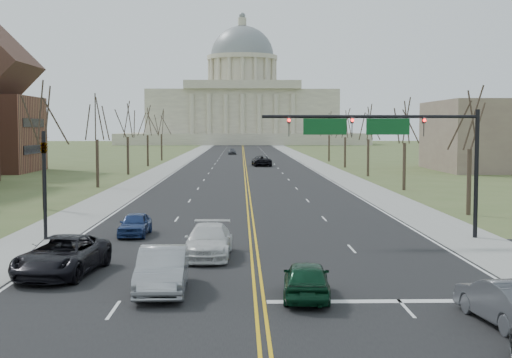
{
  "coord_description": "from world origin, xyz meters",
  "views": [
    {
      "loc": [
        -0.67,
        -25.89,
        6.21
      ],
      "look_at": [
        0.28,
        18.22,
        3.0
      ],
      "focal_mm": 50.0,
      "sensor_mm": 36.0,
      "label": 1
    }
  ],
  "objects_px": {
    "signal_mast": "(387,135)",
    "car_sb_inner_second": "(208,241)",
    "car_nb_inner_lead": "(307,280)",
    "signal_left": "(44,173)",
    "car_far_sb": "(232,151)",
    "car_nb_outer_lead": "(505,301)",
    "car_sb_outer_lead": "(62,256)",
    "car_far_nb": "(261,161)",
    "car_sb_outer_second": "(135,224)",
    "car_sb_inner_lead": "(162,270)"
  },
  "relations": [
    {
      "from": "car_nb_outer_lead",
      "to": "car_sb_outer_second",
      "type": "height_order",
      "value": "car_nb_outer_lead"
    },
    {
      "from": "car_sb_inner_lead",
      "to": "car_sb_outer_lead",
      "type": "bearing_deg",
      "value": 143.02
    },
    {
      "from": "car_sb_inner_lead",
      "to": "car_sb_outer_lead",
      "type": "distance_m",
      "value": 5.57
    },
    {
      "from": "car_nb_inner_lead",
      "to": "car_far_nb",
      "type": "height_order",
      "value": "car_far_nb"
    },
    {
      "from": "car_sb_inner_second",
      "to": "car_far_sb",
      "type": "bearing_deg",
      "value": 92.39
    },
    {
      "from": "car_sb_inner_lead",
      "to": "car_sb_inner_second",
      "type": "xyz_separation_m",
      "value": [
        1.4,
        7.2,
        -0.06
      ]
    },
    {
      "from": "car_nb_inner_lead",
      "to": "car_sb_outer_second",
      "type": "bearing_deg",
      "value": -56.78
    },
    {
      "from": "car_sb_inner_second",
      "to": "car_nb_outer_lead",
      "type": "bearing_deg",
      "value": -47.7
    },
    {
      "from": "signal_left",
      "to": "car_sb_outer_second",
      "type": "bearing_deg",
      "value": 13.9
    },
    {
      "from": "signal_mast",
      "to": "car_nb_inner_lead",
      "type": "relative_size",
      "value": 2.93
    },
    {
      "from": "signal_mast",
      "to": "car_sb_inner_second",
      "type": "xyz_separation_m",
      "value": [
        -9.66,
        -5.69,
        -4.98
      ]
    },
    {
      "from": "signal_mast",
      "to": "car_sb_outer_lead",
      "type": "relative_size",
      "value": 2.07
    },
    {
      "from": "car_far_nb",
      "to": "car_far_sb",
      "type": "distance_m",
      "value": 49.43
    },
    {
      "from": "car_far_nb",
      "to": "signal_left",
      "type": "bearing_deg",
      "value": 74.56
    },
    {
      "from": "signal_left",
      "to": "car_far_sb",
      "type": "bearing_deg",
      "value": 85.92
    },
    {
      "from": "car_far_sb",
      "to": "car_sb_inner_second",
      "type": "bearing_deg",
      "value": -93.21
    },
    {
      "from": "signal_mast",
      "to": "car_sb_outer_lead",
      "type": "height_order",
      "value": "signal_mast"
    },
    {
      "from": "car_nb_inner_lead",
      "to": "car_far_sb",
      "type": "bearing_deg",
      "value": -83.9
    },
    {
      "from": "car_sb_outer_lead",
      "to": "car_sb_inner_lead",
      "type": "bearing_deg",
      "value": -27.6
    },
    {
      "from": "signal_mast",
      "to": "signal_left",
      "type": "bearing_deg",
      "value": 180.0
    },
    {
      "from": "signal_left",
      "to": "car_sb_inner_second",
      "type": "bearing_deg",
      "value": -31.49
    },
    {
      "from": "signal_mast",
      "to": "car_nb_outer_lead",
      "type": "relative_size",
      "value": 2.73
    },
    {
      "from": "car_sb_inner_lead",
      "to": "car_sb_inner_second",
      "type": "relative_size",
      "value": 0.95
    },
    {
      "from": "signal_mast",
      "to": "car_sb_inner_second",
      "type": "distance_m",
      "value": 12.27
    },
    {
      "from": "signal_left",
      "to": "car_nb_outer_lead",
      "type": "height_order",
      "value": "signal_left"
    },
    {
      "from": "car_sb_outer_second",
      "to": "car_sb_inner_second",
      "type": "bearing_deg",
      "value": -55.03
    },
    {
      "from": "signal_left",
      "to": "car_nb_outer_lead",
      "type": "relative_size",
      "value": 1.35
    },
    {
      "from": "car_nb_inner_lead",
      "to": "car_far_sb",
      "type": "relative_size",
      "value": 0.95
    },
    {
      "from": "car_sb_outer_second",
      "to": "car_far_nb",
      "type": "bearing_deg",
      "value": 84.42
    },
    {
      "from": "car_sb_inner_second",
      "to": "car_far_nb",
      "type": "relative_size",
      "value": 0.88
    },
    {
      "from": "car_nb_outer_lead",
      "to": "car_far_nb",
      "type": "bearing_deg",
      "value": -94.57
    },
    {
      "from": "car_nb_outer_lead",
      "to": "car_far_nb",
      "type": "relative_size",
      "value": 0.73
    },
    {
      "from": "car_nb_outer_lead",
      "to": "car_sb_outer_second",
      "type": "distance_m",
      "value": 23.55
    },
    {
      "from": "car_sb_outer_lead",
      "to": "car_sb_outer_second",
      "type": "xyz_separation_m",
      "value": [
        1.45,
        10.86,
        -0.15
      ]
    },
    {
      "from": "car_sb_inner_lead",
      "to": "car_far_sb",
      "type": "distance_m",
      "value": 136.56
    },
    {
      "from": "car_nb_inner_lead",
      "to": "car_nb_outer_lead",
      "type": "xyz_separation_m",
      "value": [
        5.98,
        -3.38,
        0.03
      ]
    },
    {
      "from": "car_sb_inner_lead",
      "to": "car_sb_inner_second",
      "type": "bearing_deg",
      "value": 77.14
    },
    {
      "from": "car_sb_inner_second",
      "to": "signal_mast",
      "type": "bearing_deg",
      "value": 32.66
    },
    {
      "from": "car_sb_inner_lead",
      "to": "car_sb_outer_second",
      "type": "bearing_deg",
      "value": 100.62
    },
    {
      "from": "signal_left",
      "to": "car_far_nb",
      "type": "distance_m",
      "value": 75.92
    },
    {
      "from": "car_nb_inner_lead",
      "to": "car_far_nb",
      "type": "bearing_deg",
      "value": -86.34
    },
    {
      "from": "car_nb_outer_lead",
      "to": "car_sb_inner_lead",
      "type": "bearing_deg",
      "value": -29.64
    },
    {
      "from": "car_nb_outer_lead",
      "to": "car_sb_outer_lead",
      "type": "height_order",
      "value": "car_sb_outer_lead"
    },
    {
      "from": "car_nb_inner_lead",
      "to": "signal_mast",
      "type": "bearing_deg",
      "value": -107.93
    },
    {
      "from": "signal_mast",
      "to": "car_nb_inner_lead",
      "type": "height_order",
      "value": "signal_mast"
    },
    {
      "from": "signal_mast",
      "to": "car_nb_inner_lead",
      "type": "bearing_deg",
      "value": -112.21
    },
    {
      "from": "car_nb_outer_lead",
      "to": "car_sb_outer_lead",
      "type": "bearing_deg",
      "value": -33.77
    },
    {
      "from": "signal_left",
      "to": "signal_mast",
      "type": "bearing_deg",
      "value": -0.0
    },
    {
      "from": "signal_mast",
      "to": "signal_left",
      "type": "distance_m",
      "value": 19.06
    },
    {
      "from": "car_sb_inner_lead",
      "to": "signal_mast",
      "type": "bearing_deg",
      "value": 47.52
    }
  ]
}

